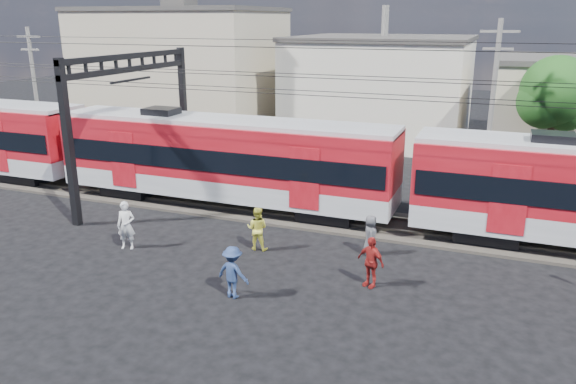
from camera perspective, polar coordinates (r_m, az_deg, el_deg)
name	(u,v)px	position (r m, az deg, el deg)	size (l,w,h in m)	color
ground	(256,301)	(17.91, -3.22, -11.04)	(120.00, 120.00, 0.00)	black
track_bed	(331,219)	(24.76, 4.42, -2.71)	(70.00, 3.40, 0.12)	#2D2823
rail_near	(326,222)	(24.04, 3.90, -3.01)	(70.00, 0.12, 0.12)	#59544C
rail_far	(336,211)	(25.40, 4.92, -1.92)	(70.00, 0.12, 0.12)	#59544C
commuter_train	(228,157)	(25.90, -6.16, 3.55)	(50.30, 3.08, 4.17)	black
catenary	(156,93)	(27.26, -13.26, 9.72)	(70.00, 9.30, 7.52)	black
building_west	(183,70)	(45.19, -10.64, 12.05)	(14.28, 10.20, 9.30)	tan
building_midwest	(382,87)	(42.49, 9.52, 10.45)	(12.24, 12.24, 7.30)	beige
utility_pole_mid	(492,103)	(29.60, 20.04, 8.53)	(1.80, 0.24, 8.50)	slate
utility_pole_west	(35,86)	(40.49, -24.33, 9.75)	(1.80, 0.24, 8.00)	slate
tree_near	(560,95)	(32.75, 25.87, 8.82)	(3.82, 3.64, 6.72)	#382619
pedestrian_a	(126,225)	(22.27, -16.12, -3.27)	(0.68, 0.45, 1.87)	silver
pedestrian_b	(257,228)	(21.38, -3.14, -3.72)	(0.82, 0.64, 1.69)	gold
pedestrian_c	(233,272)	(17.86, -5.63, -8.11)	(1.10, 0.63, 1.71)	navy
pedestrian_d	(371,262)	(18.66, 8.39, -7.02)	(1.02, 0.42, 1.73)	maroon
pedestrian_e	(370,235)	(21.11, 8.36, -4.37)	(0.76, 0.49, 1.55)	#454549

